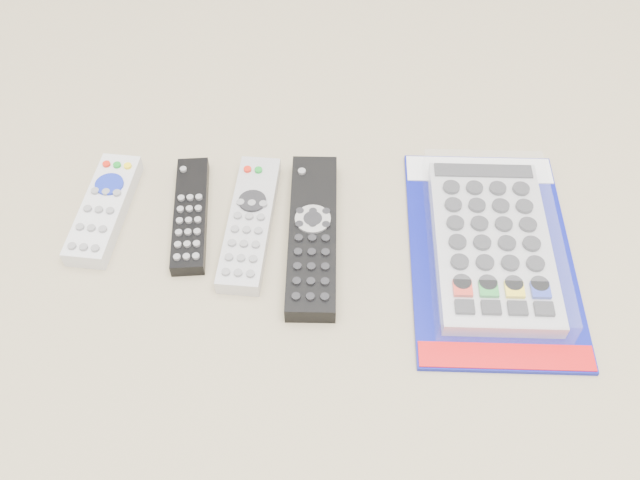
{
  "coord_description": "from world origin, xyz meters",
  "views": [
    {
      "loc": [
        0.01,
        -0.49,
        0.62
      ],
      "look_at": [
        0.0,
        -0.01,
        0.01
      ],
      "focal_mm": 40.0,
      "sensor_mm": 36.0,
      "label": 1
    }
  ],
  "objects_px": {
    "remote_silver_dvd": "(250,222)",
    "jumbo_remote_packaged": "(492,242)",
    "remote_small_grey": "(104,209)",
    "remote_slim_black": "(190,215)",
    "remote_large_black": "(313,234)"
  },
  "relations": [
    {
      "from": "remote_slim_black",
      "to": "jumbo_remote_packaged",
      "type": "bearing_deg",
      "value": -11.6
    },
    {
      "from": "remote_small_grey",
      "to": "jumbo_remote_packaged",
      "type": "distance_m",
      "value": 0.43
    },
    {
      "from": "remote_small_grey",
      "to": "jumbo_remote_packaged",
      "type": "height_order",
      "value": "jumbo_remote_packaged"
    },
    {
      "from": "remote_silver_dvd",
      "to": "jumbo_remote_packaged",
      "type": "distance_m",
      "value": 0.26
    },
    {
      "from": "remote_large_black",
      "to": "jumbo_remote_packaged",
      "type": "bearing_deg",
      "value": -3.49
    },
    {
      "from": "remote_slim_black",
      "to": "jumbo_remote_packaged",
      "type": "height_order",
      "value": "jumbo_remote_packaged"
    },
    {
      "from": "remote_silver_dvd",
      "to": "remote_large_black",
      "type": "bearing_deg",
      "value": -8.96
    },
    {
      "from": "remote_large_black",
      "to": "jumbo_remote_packaged",
      "type": "height_order",
      "value": "jumbo_remote_packaged"
    },
    {
      "from": "remote_small_grey",
      "to": "jumbo_remote_packaged",
      "type": "relative_size",
      "value": 0.54
    },
    {
      "from": "remote_slim_black",
      "to": "jumbo_remote_packaged",
      "type": "xyz_separation_m",
      "value": [
        0.33,
        -0.04,
        0.01
      ]
    },
    {
      "from": "remote_small_grey",
      "to": "remote_slim_black",
      "type": "distance_m",
      "value": 0.1
    },
    {
      "from": "remote_large_black",
      "to": "jumbo_remote_packaged",
      "type": "relative_size",
      "value": 0.75
    },
    {
      "from": "remote_slim_black",
      "to": "remote_silver_dvd",
      "type": "bearing_deg",
      "value": -14.28
    },
    {
      "from": "remote_silver_dvd",
      "to": "jumbo_remote_packaged",
      "type": "xyz_separation_m",
      "value": [
        0.26,
        -0.03,
        0.01
      ]
    },
    {
      "from": "remote_slim_black",
      "to": "jumbo_remote_packaged",
      "type": "relative_size",
      "value": 0.56
    }
  ]
}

